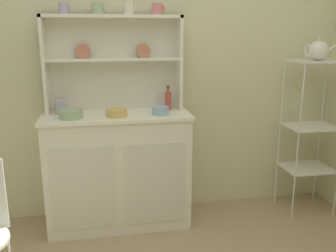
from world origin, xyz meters
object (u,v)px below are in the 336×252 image
at_px(hutch_cabinet, 118,169).
at_px(cup_lilac_0, 64,8).
at_px(bowl_mixing_large, 71,114).
at_px(porcelain_teapot, 318,50).
at_px(bakers_rack, 312,120).
at_px(hutch_shelf_unit, 114,56).
at_px(utensil_jar, 61,106).
at_px(jam_bottle, 168,100).

relative_size(hutch_cabinet, cup_lilac_0, 13.35).
xyz_separation_m(bowl_mixing_large, porcelain_teapot, (1.91, 0.02, 0.43)).
distance_m(bakers_rack, porcelain_teapot, 0.56).
distance_m(hutch_cabinet, hutch_shelf_unit, 0.88).
bearing_deg(porcelain_teapot, hutch_shelf_unit, 172.32).
xyz_separation_m(hutch_cabinet, bowl_mixing_large, (-0.32, -0.07, 0.47)).
distance_m(cup_lilac_0, bowl_mixing_large, 0.76).
height_order(cup_lilac_0, porcelain_teapot, cup_lilac_0).
distance_m(hutch_cabinet, utensil_jar, 0.65).
bearing_deg(bakers_rack, cup_lilac_0, 174.93).
xyz_separation_m(hutch_shelf_unit, cup_lilac_0, (-0.34, -0.04, 0.34)).
bearing_deg(utensil_jar, porcelain_teapot, -3.65).
bearing_deg(hutch_shelf_unit, cup_lilac_0, -172.95).
height_order(hutch_cabinet, cup_lilac_0, cup_lilac_0).
bearing_deg(bakers_rack, porcelain_teapot, 180.00).
xyz_separation_m(cup_lilac_0, porcelain_teapot, (1.93, -0.17, -0.30)).
bearing_deg(porcelain_teapot, bakers_rack, -0.00).
height_order(bowl_mixing_large, utensil_jar, utensil_jar).
bearing_deg(jam_bottle, cup_lilac_0, 177.26).
bearing_deg(cup_lilac_0, porcelain_teapot, -5.08).
relative_size(hutch_cabinet, bowl_mixing_large, 6.46).
xyz_separation_m(hutch_shelf_unit, utensil_jar, (-0.41, -0.09, -0.36)).
bearing_deg(bakers_rack, hutch_cabinet, 178.24).
bearing_deg(hutch_shelf_unit, hutch_cabinet, -90.00).
xyz_separation_m(bowl_mixing_large, utensil_jar, (-0.09, 0.15, 0.03)).
relative_size(hutch_cabinet, jam_bottle, 5.84).
relative_size(hutch_shelf_unit, bowl_mixing_large, 6.03).
distance_m(hutch_shelf_unit, bowl_mixing_large, 0.56).
distance_m(hutch_cabinet, bakers_rack, 1.62).
xyz_separation_m(hutch_cabinet, cup_lilac_0, (-0.34, 0.12, 1.20)).
height_order(cup_lilac_0, bowl_mixing_large, cup_lilac_0).
bearing_deg(bowl_mixing_large, porcelain_teapot, 0.74).
distance_m(hutch_cabinet, porcelain_teapot, 1.82).
xyz_separation_m(bakers_rack, porcelain_teapot, (-0.00, 0.00, 0.56)).
bearing_deg(hutch_cabinet, jam_bottle, 11.87).
height_order(hutch_cabinet, utensil_jar, utensil_jar).
bearing_deg(cup_lilac_0, hutch_shelf_unit, 7.05).
bearing_deg(utensil_jar, bakers_rack, -3.65).
relative_size(jam_bottle, utensil_jar, 0.75).
bearing_deg(hutch_cabinet, bakers_rack, -1.76).
bearing_deg(cup_lilac_0, bakers_rack, -5.07).
bearing_deg(hutch_cabinet, cup_lilac_0, 160.37).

